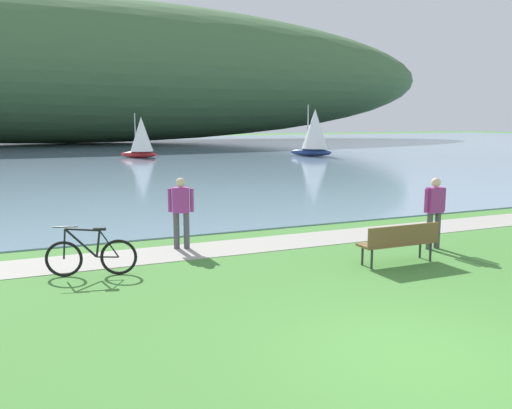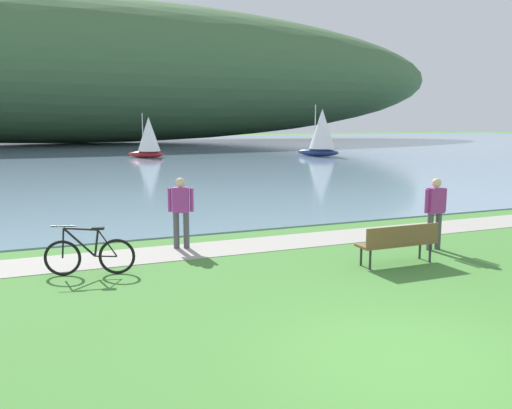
% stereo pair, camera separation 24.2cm
% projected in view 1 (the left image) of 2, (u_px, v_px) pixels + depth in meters
% --- Properties ---
extents(ground_plane, '(200.00, 200.00, 0.00)m').
position_uv_depth(ground_plane, '(418.00, 358.00, 6.99)').
color(ground_plane, '#478438').
extents(bay_water, '(180.00, 80.00, 0.04)m').
position_uv_depth(bay_water, '(77.00, 152.00, 50.75)').
color(bay_water, '#7A99B2').
rests_on(bay_water, ground).
extents(distant_hillside, '(104.21, 28.00, 17.86)m').
position_uv_depth(distant_hillside, '(67.00, 71.00, 66.59)').
color(distant_hillside, '#42663D').
rests_on(distant_hillside, bay_water).
extents(shoreline_path, '(60.00, 1.50, 0.01)m').
position_uv_depth(shoreline_path, '(234.00, 247.00, 13.03)').
color(shoreline_path, '#A39E93').
rests_on(shoreline_path, ground).
extents(park_bench_near_camera, '(1.80, 0.48, 0.88)m').
position_uv_depth(park_bench_near_camera, '(400.00, 240.00, 11.44)').
color(park_bench_near_camera, brown).
rests_on(park_bench_near_camera, ground).
extents(bicycle_leaning_near_bench, '(1.72, 0.52, 1.01)m').
position_uv_depth(bicycle_leaning_near_bench, '(91.00, 256.00, 10.61)').
color(bicycle_leaning_near_bench, black).
rests_on(bicycle_leaning_near_bench, ground).
extents(person_at_shoreline, '(0.57, 0.34, 1.71)m').
position_uv_depth(person_at_shoreline, '(181.00, 209.00, 12.72)').
color(person_at_shoreline, '#4C4C51').
rests_on(person_at_shoreline, ground).
extents(person_on_the_grass, '(0.61, 0.22, 1.71)m').
position_uv_depth(person_on_the_grass, '(435.00, 208.00, 12.73)').
color(person_on_the_grass, '#4C4C51').
rests_on(person_on_the_grass, ground).
extents(sailboat_nearest_to_shore, '(2.95, 2.53, 3.49)m').
position_uv_depth(sailboat_nearest_to_shore, '(141.00, 137.00, 42.10)').
color(sailboat_nearest_to_shore, '#B22323').
rests_on(sailboat_nearest_to_shore, bay_water).
extents(sailboat_mid_bay, '(3.24, 3.43, 4.19)m').
position_uv_depth(sailboat_mid_bay, '(314.00, 132.00, 43.89)').
color(sailboat_mid_bay, navy).
rests_on(sailboat_mid_bay, bay_water).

